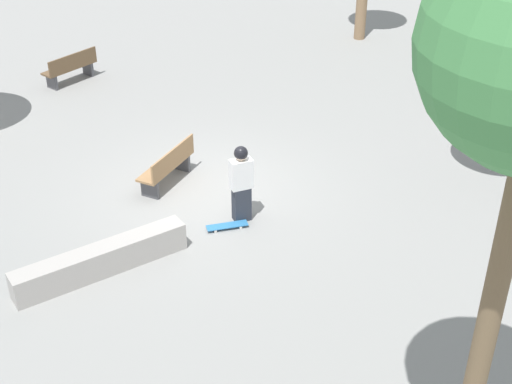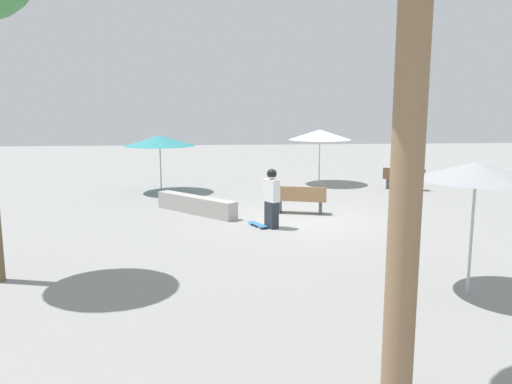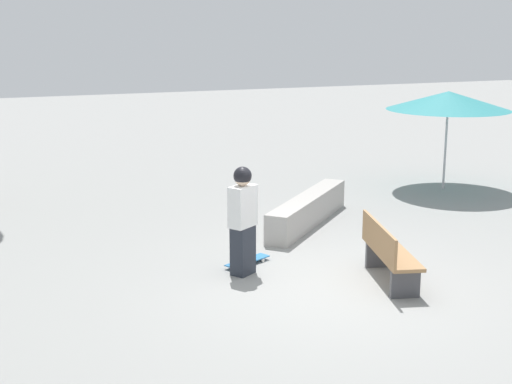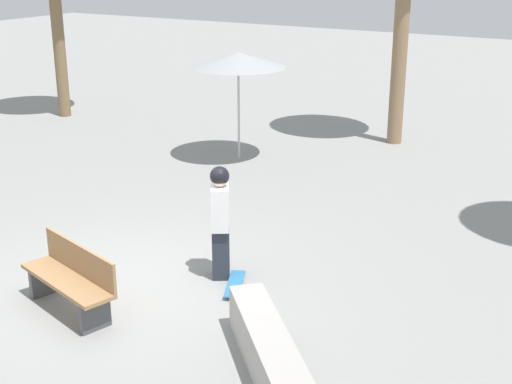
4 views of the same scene
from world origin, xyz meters
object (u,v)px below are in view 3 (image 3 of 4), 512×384
Objects in this scene: skateboard at (248,261)px; bench_far at (388,253)px; shade_umbrella_teal at (448,101)px; concrete_ledge at (308,210)px; skater_main at (243,217)px.

skateboard is 2.14m from bench_far.
skateboard is at bearing 27.65° from shade_umbrella_teal.
shade_umbrella_teal reaches higher than bench_far.
skateboard is 6.99m from shade_umbrella_teal.
skater_main is at bearing 44.47° from concrete_ledge.
skater_main is 7.17m from shade_umbrella_teal.
bench_far is (-1.76, 1.08, -0.43)m from skater_main.
skateboard is 0.32× the size of concrete_ledge.
shade_umbrella_teal is at bearing 152.27° from bench_far.
concrete_ledge is (-2.09, -2.06, -0.60)m from skater_main.
bench_far is (0.33, 3.14, 0.16)m from concrete_ledge.
shade_umbrella_teal reaches higher than skateboard.
bench_far is at bearing 45.94° from shade_umbrella_teal.
bench_far is at bearing -63.64° from skater_main.
bench_far is at bearing -67.61° from skateboard.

